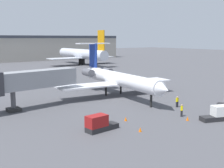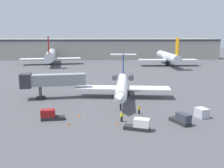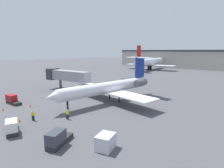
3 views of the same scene
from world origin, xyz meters
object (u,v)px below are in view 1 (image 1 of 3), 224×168
Objects in this scene: traffic_cone_mid at (188,118)px; traffic_cone_far at (140,129)px; parked_airliner_west_mid at (82,54)px; ground_crew_loader at (182,110)px; baggage_tug_spare at (219,114)px; traffic_cone_near at (126,119)px; baggage_tug_trailing at (99,124)px; ground_crew_marshaller at (177,102)px; jet_bridge at (26,81)px; regional_jet at (116,78)px.

traffic_cone_far is at bearing 178.70° from traffic_cone_mid.
parked_airliner_west_mid is at bearing 64.24° from traffic_cone_far.
ground_crew_loader is 4.70m from baggage_tug_spare.
traffic_cone_near is at bearing 72.09° from traffic_cone_far.
baggage_tug_trailing is (-12.40, 1.39, -0.02)m from ground_crew_loader.
baggage_tug_trailing is at bearing 164.78° from traffic_cone_mid.
ground_crew_loader is 78.91m from parked_airliner_west_mid.
traffic_cone_near is at bearing 144.93° from traffic_cone_mid.
traffic_cone_far is (3.59, -2.95, -0.56)m from baggage_tug_trailing.
ground_crew_marshaller is at bearing -108.93° from parked_airliner_west_mid.
jet_bridge is at bearing 146.77° from ground_crew_marshaller.
traffic_cone_mid is at bearing 145.98° from baggage_tug_spare.
ground_crew_marshaller is 5.37m from ground_crew_loader.
baggage_tug_trailing reaches higher than traffic_cone_near.
baggage_tug_spare is at bearing -58.48° from ground_crew_loader.
ground_crew_marshaller is 0.40× the size of baggage_tug_spare.
parked_airliner_west_mid is at bearing 61.11° from baggage_tug_trailing.
jet_bridge reaches higher than ground_crew_marshaller.
ground_crew_marshaller is 3.07× the size of traffic_cone_near.
parked_airliner_west_mid is (23.97, 69.88, 3.32)m from ground_crew_marshaller.
traffic_cone_far is at bearing -115.76° from parked_airliner_west_mid.
parked_airliner_west_mid is at bearing 69.36° from traffic_cone_mid.
baggage_tug_spare is (17.85, -20.44, -3.41)m from jet_bridge.
jet_bridge is at bearing 133.13° from ground_crew_loader.
parked_airliner_west_mid is at bearing 72.12° from baggage_tug_spare.
ground_crew_marshaller is (2.09, -12.79, -2.42)m from regional_jet.
regional_jet is at bearing 60.60° from traffic_cone_far.
baggage_tug_trailing reaches higher than traffic_cone_far.
ground_crew_marshaller is at bearing 47.76° from ground_crew_loader.
ground_crew_loader reaches higher than traffic_cone_far.
traffic_cone_mid is at bearing -117.08° from ground_crew_loader.
baggage_tug_spare reaches higher than ground_crew_marshaller.
jet_bridge is 19.57m from traffic_cone_far.
traffic_cone_far is at bearing -169.91° from ground_crew_loader.
jet_bridge is at bearing -178.85° from regional_jet.
jet_bridge is 27.08× the size of traffic_cone_mid.
traffic_cone_far is (-8.81, -1.57, -0.58)m from ground_crew_loader.
ground_crew_marshaller is 3.07× the size of traffic_cone_far.
regional_jet is 18.91m from traffic_cone_mid.
baggage_tug_trailing is 15.81m from baggage_tug_spare.
parked_airliner_west_mid reaches higher than baggage_tug_trailing.
regional_jet reaches higher than traffic_cone_far.
baggage_tug_spare is (-1.15, -7.99, -0.02)m from ground_crew_marshaller.
regional_jet is 20.94m from baggage_tug_spare.
traffic_cone_near is at bearing 159.15° from ground_crew_loader.
regional_jet is at bearing 57.42° from traffic_cone_near.
jet_bridge is at bearing -126.80° from parked_airliner_west_mid.
regional_jet is 16.94m from jet_bridge.
regional_jet is 49.45× the size of traffic_cone_far.
baggage_tug_trailing is at bearing -164.07° from traffic_cone_near.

